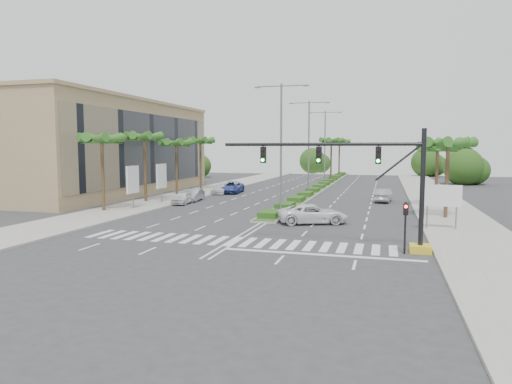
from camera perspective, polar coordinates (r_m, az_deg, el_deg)
ground at (r=29.93m, az=-2.84°, el=-6.21°), size 160.00×160.00×0.00m
footpath_right at (r=48.48m, az=22.58°, el=-2.04°), size 6.00×120.00×0.15m
footpath_left at (r=54.06m, az=-11.36°, el=-0.99°), size 6.00×120.00×0.15m
median at (r=73.61m, az=8.43°, el=0.76°), size 2.20×75.00×0.20m
median_grass at (r=73.60m, az=8.44°, el=0.86°), size 1.80×75.00×0.04m
building at (r=64.37m, az=-17.61°, el=5.16°), size 12.00×36.00×12.00m
signal_gantry at (r=27.88m, az=15.48°, el=-0.07°), size 12.60×1.20×7.20m
pedestrian_signal at (r=27.41m, az=18.18°, el=-3.22°), size 0.28×0.36×3.00m
direction_sign at (r=36.16m, az=22.25°, el=-0.65°), size 2.70×0.11×3.40m
billboard_near at (r=46.49m, az=-15.16°, el=1.46°), size 0.18×2.10×4.35m
billboard_far at (r=51.72m, az=-11.74°, el=1.92°), size 0.18×2.10×4.35m
palm_left_near at (r=45.80m, az=-18.73°, el=5.97°), size 4.57×4.68×7.55m
palm_left_mid at (r=52.59m, az=-13.77°, el=6.42°), size 4.57×4.68×7.95m
palm_left_far at (r=59.68m, az=-9.95°, el=5.81°), size 4.57×4.68×7.35m
palm_left_end at (r=66.98m, az=-6.97°, el=6.13°), size 4.57×4.68×7.75m
palm_right_near at (r=42.07m, az=22.89°, el=5.25°), size 4.57×4.68×7.05m
palm_right_far at (r=50.02m, az=21.76°, el=4.92°), size 4.57×4.68×6.75m
palm_median_a at (r=83.30m, az=9.40°, el=6.16°), size 4.57×4.68×8.05m
palm_median_b at (r=98.22m, az=10.39°, el=6.02°), size 4.57×4.68×8.05m
streetlight_near at (r=42.81m, az=3.16°, el=6.47°), size 5.10×0.25×12.00m
streetlight_mid at (r=58.53m, az=6.62°, el=6.17°), size 5.10×0.25×12.00m
streetlight_far at (r=74.36m, az=8.61°, el=5.98°), size 5.10×0.25×12.00m
car_parked_a at (r=50.46m, az=-9.12°, el=-0.71°), size 1.91×4.12×1.36m
car_parked_b at (r=53.10m, az=-7.79°, el=-0.37°), size 1.92×4.37×1.40m
car_parked_c at (r=62.17m, az=-3.04°, el=0.59°), size 3.18×5.85×1.56m
car_parked_d at (r=61.31m, az=-4.47°, el=0.39°), size 2.31×4.64×1.29m
car_crossing at (r=37.18m, az=7.11°, el=-2.74°), size 6.13×4.37×1.55m
car_right at (r=53.72m, az=15.66°, el=-0.41°), size 2.10×4.68×1.49m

